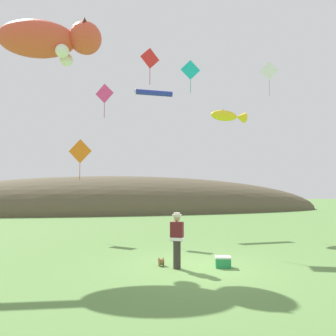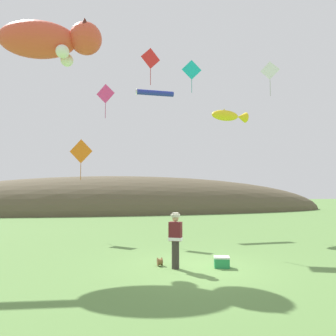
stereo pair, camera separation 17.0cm
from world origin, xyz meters
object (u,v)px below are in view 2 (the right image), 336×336
(kite_giant_cat, at_px, (48,40))
(kite_diamond_red, at_px, (151,59))
(kite_diamond_teal, at_px, (192,70))
(picnic_cooler, at_px, (222,262))
(kite_diamond_orange, at_px, (81,152))
(kite_fish_windsock, at_px, (229,116))
(festival_attendant, at_px, (175,238))
(kite_spool, at_px, (160,262))
(kite_tube_streamer, at_px, (154,93))
(kite_diamond_white, at_px, (270,71))
(kite_diamond_pink, at_px, (106,94))

(kite_giant_cat, height_order, kite_diamond_red, kite_giant_cat)
(kite_diamond_teal, bearing_deg, picnic_cooler, -102.01)
(kite_diamond_orange, bearing_deg, kite_fish_windsock, -0.21)
(festival_attendant, height_order, kite_spool, festival_attendant)
(kite_tube_streamer, xyz_separation_m, kite_diamond_white, (4.99, -6.52, -0.38))
(festival_attendant, bearing_deg, kite_fish_windsock, 56.20)
(kite_spool, xyz_separation_m, kite_fish_windsock, (5.70, 7.42, 6.79))
(festival_attendant, relative_size, picnic_cooler, 3.15)
(kite_fish_windsock, relative_size, kite_diamond_red, 1.18)
(kite_spool, height_order, picnic_cooler, picnic_cooler)
(festival_attendant, xyz_separation_m, kite_diamond_white, (6.38, 4.99, 7.79))
(kite_giant_cat, bearing_deg, picnic_cooler, -41.10)
(festival_attendant, bearing_deg, kite_diamond_orange, 112.56)
(festival_attendant, bearing_deg, kite_spool, 131.04)
(kite_giant_cat, bearing_deg, kite_fish_windsock, 14.94)
(kite_diamond_white, distance_m, kite_diamond_orange, 10.94)
(kite_spool, xyz_separation_m, kite_diamond_white, (6.79, 4.51, 8.61))
(kite_tube_streamer, xyz_separation_m, kite_diamond_teal, (2.41, -0.89, 1.49))
(kite_diamond_orange, bearing_deg, kite_diamond_red, -12.30)
(festival_attendant, bearing_deg, kite_diamond_white, 38.04)
(festival_attendant, distance_m, kite_spool, 1.03)
(kite_tube_streamer, bearing_deg, kite_diamond_teal, -20.23)
(kite_spool, height_order, kite_diamond_pink, kite_diamond_pink)
(festival_attendant, height_order, kite_diamond_orange, kite_diamond_orange)
(kite_diamond_orange, distance_m, kite_diamond_teal, 9.71)
(picnic_cooler, bearing_deg, kite_giant_cat, 138.90)
(kite_giant_cat, relative_size, kite_diamond_white, 3.44)
(kite_fish_windsock, height_order, kite_diamond_orange, kite_fish_windsock)
(picnic_cooler, xyz_separation_m, kite_diamond_white, (4.89, 5.19, 8.56))
(kite_diamond_red, relative_size, kite_diamond_pink, 1.00)
(picnic_cooler, xyz_separation_m, kite_diamond_teal, (2.30, 10.83, 10.43))
(picnic_cooler, height_order, kite_giant_cat, kite_giant_cat)
(kite_giant_cat, distance_m, kite_diamond_orange, 5.70)
(kite_fish_windsock, xyz_separation_m, kite_tube_streamer, (-3.90, 3.62, 2.19))
(kite_diamond_pink, bearing_deg, kite_tube_streamer, 32.80)
(kite_diamond_white, xyz_separation_m, kite_diamond_red, (-6.01, 2.14, 0.96))
(kite_spool, bearing_deg, kite_diamond_pink, 100.04)
(kite_giant_cat, height_order, kite_diamond_teal, kite_diamond_teal)
(kite_fish_windsock, relative_size, kite_diamond_white, 1.31)
(kite_diamond_orange, bearing_deg, kite_spool, -68.88)
(kite_diamond_pink, bearing_deg, kite_fish_windsock, -11.26)
(kite_diamond_white, xyz_separation_m, kite_diamond_pink, (-8.36, 4.35, -0.53))
(kite_diamond_white, distance_m, kite_diamond_teal, 6.48)
(kite_giant_cat, xyz_separation_m, kite_diamond_red, (5.10, 1.91, 0.35))
(kite_diamond_white, height_order, kite_diamond_orange, kite_diamond_white)
(picnic_cooler, height_order, kite_diamond_pink, kite_diamond_pink)
(kite_fish_windsock, height_order, kite_diamond_pink, kite_diamond_pink)
(kite_diamond_orange, bearing_deg, kite_diamond_pink, 47.27)
(kite_fish_windsock, bearing_deg, kite_tube_streamer, 137.11)
(kite_fish_windsock, bearing_deg, kite_diamond_pink, 168.74)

